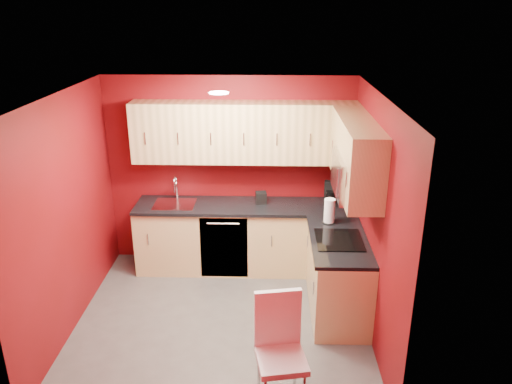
{
  "coord_description": "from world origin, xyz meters",
  "views": [
    {
      "loc": [
        0.52,
        -4.71,
        3.33
      ],
      "look_at": [
        0.37,
        0.55,
        1.33
      ],
      "focal_mm": 35.0,
      "sensor_mm": 36.0,
      "label": 1
    }
  ],
  "objects_px": {
    "coffee_maker": "(331,193)",
    "napkin_holder": "(261,198)",
    "microwave": "(354,175)",
    "dining_chair": "(281,354)",
    "sink": "(175,201)",
    "paper_towel": "(329,211)"
  },
  "relations": [
    {
      "from": "microwave",
      "to": "dining_chair",
      "type": "bearing_deg",
      "value": -118.48
    },
    {
      "from": "dining_chair",
      "to": "microwave",
      "type": "bearing_deg",
      "value": 51.42
    },
    {
      "from": "coffee_maker",
      "to": "microwave",
      "type": "bearing_deg",
      "value": -76.24
    },
    {
      "from": "microwave",
      "to": "paper_towel",
      "type": "distance_m",
      "value": 0.79
    },
    {
      "from": "sink",
      "to": "napkin_holder",
      "type": "distance_m",
      "value": 1.11
    },
    {
      "from": "paper_towel",
      "to": "dining_chair",
      "type": "relative_size",
      "value": 0.29
    },
    {
      "from": "microwave",
      "to": "paper_towel",
      "type": "xyz_separation_m",
      "value": [
        -0.17,
        0.47,
        -0.6
      ]
    },
    {
      "from": "dining_chair",
      "to": "coffee_maker",
      "type": "bearing_deg",
      "value": 64.81
    },
    {
      "from": "napkin_holder",
      "to": "dining_chair",
      "type": "height_order",
      "value": "napkin_holder"
    },
    {
      "from": "microwave",
      "to": "paper_towel",
      "type": "bearing_deg",
      "value": 110.21
    },
    {
      "from": "napkin_holder",
      "to": "paper_towel",
      "type": "xyz_separation_m",
      "value": [
        0.81,
        -0.59,
        0.07
      ]
    },
    {
      "from": "sink",
      "to": "dining_chair",
      "type": "height_order",
      "value": "sink"
    },
    {
      "from": "coffee_maker",
      "to": "napkin_holder",
      "type": "height_order",
      "value": "coffee_maker"
    },
    {
      "from": "coffee_maker",
      "to": "paper_towel",
      "type": "xyz_separation_m",
      "value": [
        -0.08,
        -0.59,
        0.01
      ]
    },
    {
      "from": "microwave",
      "to": "napkin_holder",
      "type": "distance_m",
      "value": 1.6
    },
    {
      "from": "sink",
      "to": "coffee_maker",
      "type": "xyz_separation_m",
      "value": [
        2.0,
        0.06,
        0.11
      ]
    },
    {
      "from": "coffee_maker",
      "to": "napkin_holder",
      "type": "xyz_separation_m",
      "value": [
        -0.89,
        -0.0,
        -0.07
      ]
    },
    {
      "from": "coffee_maker",
      "to": "napkin_holder",
      "type": "bearing_deg",
      "value": -171.11
    },
    {
      "from": "coffee_maker",
      "to": "paper_towel",
      "type": "bearing_deg",
      "value": -88.96
    },
    {
      "from": "napkin_holder",
      "to": "paper_towel",
      "type": "distance_m",
      "value": 1.0
    },
    {
      "from": "microwave",
      "to": "dining_chair",
      "type": "relative_size",
      "value": 0.74
    },
    {
      "from": "sink",
      "to": "paper_towel",
      "type": "relative_size",
      "value": 1.77
    }
  ]
}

